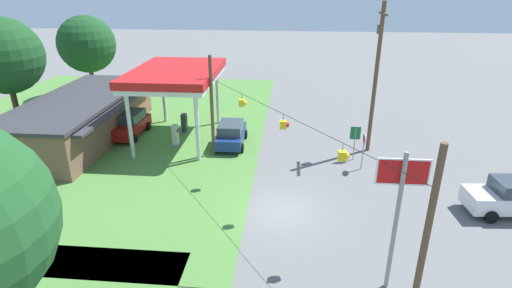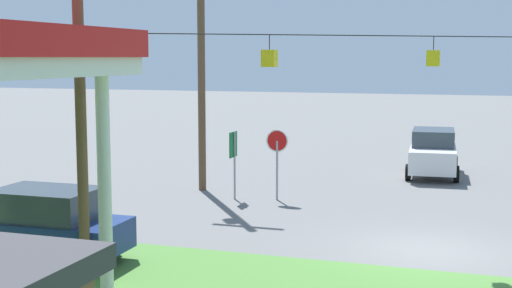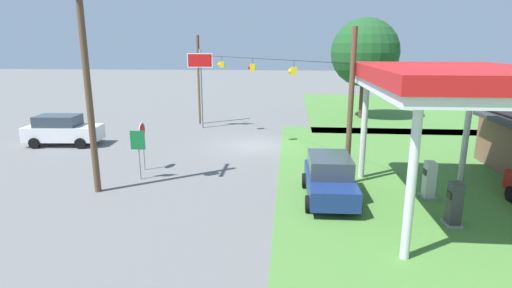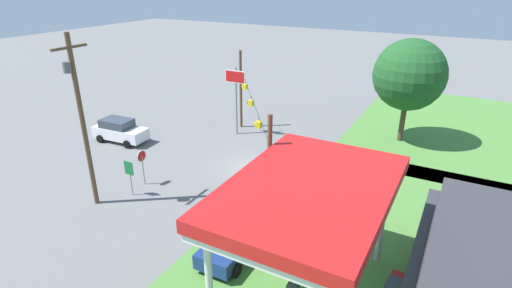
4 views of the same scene
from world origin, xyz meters
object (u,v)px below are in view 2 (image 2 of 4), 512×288
(car_at_pumps_front, at_px, (40,224))
(car_on_crossroad, at_px, (433,152))
(route_sign, at_px, (234,151))
(utility_pole_main, at_px, (200,36))
(stop_sign_roadside, at_px, (277,149))

(car_at_pumps_front, relative_size, car_on_crossroad, 0.93)
(route_sign, bearing_deg, car_on_crossroad, -129.99)
(car_at_pumps_front, bearing_deg, car_on_crossroad, -117.19)
(car_on_crossroad, height_order, route_sign, route_sign)
(car_on_crossroad, bearing_deg, utility_pole_main, -56.55)
(utility_pole_main, bearing_deg, car_at_pumps_front, 89.95)
(car_on_crossroad, xyz_separation_m, stop_sign_roadside, (4.75, 7.12, 0.82))
(route_sign, height_order, utility_pole_main, utility_pole_main)
(car_on_crossroad, distance_m, stop_sign_roadside, 8.59)
(route_sign, bearing_deg, car_at_pumps_front, 78.53)
(car_at_pumps_front, height_order, stop_sign_roadside, stop_sign_roadside)
(car_at_pumps_front, xyz_separation_m, car_on_crossroad, (-8.04, -16.26, 0.06))
(route_sign, relative_size, utility_pole_main, 0.23)
(stop_sign_roadside, distance_m, utility_pole_main, 5.23)
(stop_sign_roadside, bearing_deg, car_at_pumps_front, -109.76)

